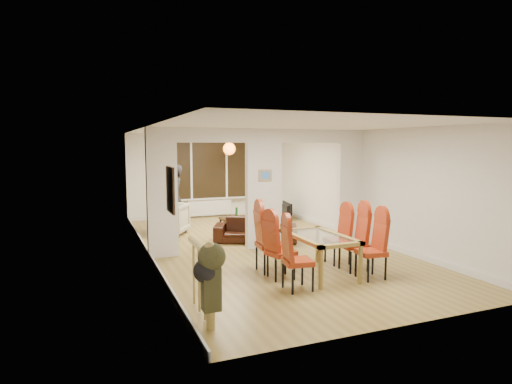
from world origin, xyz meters
TOP-DOWN VIEW (x-y plane):
  - floor at (0.00, 0.00)m, footprint 5.00×9.00m
  - room_walls at (0.00, 0.00)m, footprint 5.00×9.00m
  - divider_wall at (0.00, 0.00)m, footprint 5.00×0.18m
  - bay_window_blinds at (0.00, 4.44)m, footprint 3.00×0.08m
  - radiator at (0.00, 4.40)m, footprint 1.40×0.08m
  - pendant_light at (0.30, 3.30)m, footprint 0.36×0.36m
  - stair_newel at (-2.25, -3.20)m, footprint 0.40×1.20m
  - wall_poster at (-2.47, -2.40)m, footprint 0.04×0.52m
  - pillar_photo at (0.00, -0.10)m, footprint 0.30×0.03m
  - dining_table at (0.11, -2.23)m, footprint 0.84×1.49m
  - dining_chair_la at (-0.60, -2.80)m, footprint 0.49×0.49m
  - dining_chair_lb at (-0.59, -2.18)m, footprint 0.50×0.50m
  - dining_chair_lc at (-0.60, -1.74)m, footprint 0.49×0.49m
  - dining_chair_ra at (0.81, -2.75)m, footprint 0.48×0.48m
  - dining_chair_rb at (0.82, -2.24)m, footprint 0.50×0.50m
  - dining_chair_rc at (0.80, -1.73)m, footprint 0.42×0.42m
  - sofa at (0.05, 0.61)m, footprint 2.05×1.47m
  - armchair at (-1.70, 2.13)m, footprint 1.17×1.18m
  - person at (-1.46, 2.51)m, footprint 0.70×0.52m
  - television at (2.00, 3.12)m, footprint 0.91×0.26m
  - coffee_table at (0.34, 2.80)m, footprint 0.94×0.48m
  - bottle at (0.37, 2.89)m, footprint 0.07×0.07m
  - bowl at (0.26, 2.88)m, footprint 0.23×0.23m
  - shoes at (0.14, -0.36)m, footprint 0.26×0.28m

SIDE VIEW (x-z plane):
  - floor at x=0.00m, z-range -0.01..0.01m
  - shoes at x=0.14m, z-range 0.00..0.11m
  - coffee_table at x=0.34m, z-range 0.00..0.22m
  - bowl at x=0.26m, z-range 0.22..0.27m
  - television at x=2.00m, z-range 0.00..0.52m
  - sofa at x=0.05m, z-range 0.00..0.56m
  - radiator at x=0.00m, z-range 0.05..0.55m
  - dining_table at x=0.11m, z-range 0.00..0.70m
  - bottle at x=0.37m, z-range 0.22..0.50m
  - armchair at x=-1.70m, z-range 0.00..0.79m
  - dining_chair_rc at x=0.80m, z-range 0.00..1.02m
  - dining_chair_lb at x=-0.59m, z-range 0.00..1.04m
  - dining_chair_la at x=-0.60m, z-range 0.00..1.06m
  - dining_chair_ra at x=0.81m, z-range 0.00..1.07m
  - dining_chair_rb at x=0.82m, z-range 0.00..1.10m
  - stair_newel at x=-2.25m, z-range 0.00..1.10m
  - dining_chair_lc at x=-0.60m, z-range 0.00..1.14m
  - person at x=-1.46m, z-range 0.00..1.75m
  - room_walls at x=0.00m, z-range 0.00..2.60m
  - divider_wall at x=0.00m, z-range 0.00..2.60m
  - bay_window_blinds at x=0.00m, z-range 0.60..2.40m
  - wall_poster at x=-2.47m, z-range 1.27..1.94m
  - pillar_photo at x=0.00m, z-range 1.48..1.73m
  - pendant_light at x=0.30m, z-range 1.97..2.33m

